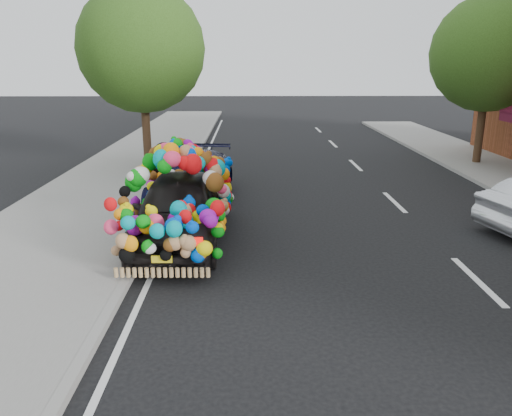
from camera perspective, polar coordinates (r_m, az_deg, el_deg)
The scene contains 8 objects.
ground at distance 8.54m, azimuth 1.21°, elevation -8.47°, with size 100.00×100.00×0.00m, color black.
sidewalk at distance 9.41m, azimuth -26.23°, elevation -7.45°, with size 4.00×60.00×0.12m, color gray.
kerb at distance 8.75m, azimuth -14.51°, elevation -7.92°, with size 0.15×60.00×0.13m, color gray.
lane_markings at distance 9.38m, azimuth 23.96°, elevation -7.57°, with size 6.00×50.00×0.01m, color silver, non-canonical shape.
tree_near_sidewalk at distance 17.61m, azimuth -12.96°, elevation 17.31°, with size 4.20×4.20×6.13m.
tree_far_b at distance 19.60m, azimuth 25.14°, elevation 15.71°, with size 4.00×4.00×5.90m.
plush_art_car at distance 10.17m, azimuth -8.75°, elevation 1.74°, with size 2.11×4.42×2.08m.
navy_sedan at distance 13.41m, azimuth -7.32°, elevation 3.45°, with size 1.78×4.37×1.27m, color black.
Camera 1 is at (-0.30, -7.76, 3.57)m, focal length 35.00 mm.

